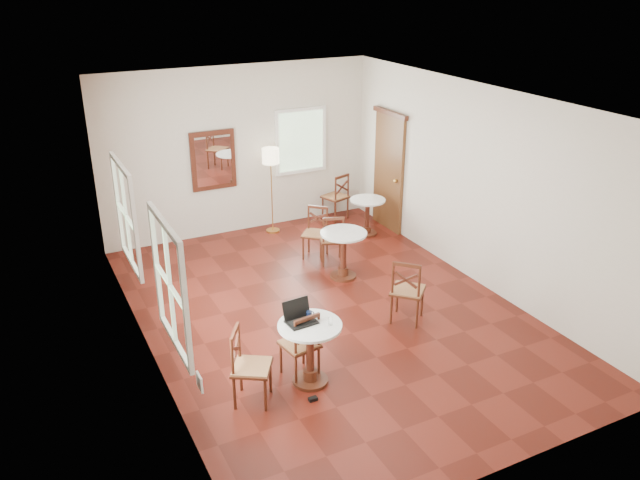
# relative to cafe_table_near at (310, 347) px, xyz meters

# --- Properties ---
(ground) EXTENTS (7.00, 7.00, 0.00)m
(ground) POSITION_rel_cafe_table_near_xyz_m (0.97, 1.37, -0.48)
(ground) COLOR #56170E
(ground) RESTS_ON ground
(room_shell) EXTENTS (5.02, 7.02, 3.01)m
(room_shell) POSITION_rel_cafe_table_near_xyz_m (0.91, 1.64, 1.40)
(room_shell) COLOR beige
(room_shell) RESTS_ON ground
(cafe_table_near) EXTENTS (0.74, 0.74, 0.78)m
(cafe_table_near) POSITION_rel_cafe_table_near_xyz_m (0.00, 0.00, 0.00)
(cafe_table_near) COLOR #4A2112
(cafe_table_near) RESTS_ON ground
(cafe_table_mid) EXTENTS (0.72, 0.72, 0.76)m
(cafe_table_mid) POSITION_rel_cafe_table_near_xyz_m (1.67, 2.26, -0.01)
(cafe_table_mid) COLOR #4A2112
(cafe_table_mid) RESTS_ON ground
(cafe_table_back) EXTENTS (0.64, 0.64, 0.67)m
(cafe_table_back) POSITION_rel_cafe_table_near_xyz_m (2.91, 3.62, -0.07)
(cafe_table_back) COLOR #4A2112
(cafe_table_back) RESTS_ON ground
(chair_near_a) EXTENTS (0.46, 0.46, 0.87)m
(chair_near_a) POSITION_rel_cafe_table_near_xyz_m (-0.04, 0.17, -0.05)
(chair_near_a) COLOR #4A2112
(chair_near_a) RESTS_ON ground
(chair_near_b) EXTENTS (0.58, 0.58, 0.91)m
(chair_near_b) POSITION_rel_cafe_table_near_xyz_m (-0.75, -0.01, -0.03)
(chair_near_b) COLOR #4A2112
(chair_near_b) RESTS_ON ground
(chair_mid_a) EXTENTS (0.50, 0.50, 0.86)m
(chair_mid_a) POSITION_rel_cafe_table_near_xyz_m (1.77, 2.81, -0.06)
(chair_mid_a) COLOR #4A2112
(chair_mid_a) RESTS_ON ground
(chair_mid_b) EXTENTS (0.62, 0.62, 0.94)m
(chair_mid_b) POSITION_rel_cafe_table_near_xyz_m (1.81, 0.68, -0.01)
(chair_mid_b) COLOR #4A2112
(chair_mid_b) RESTS_ON ground
(chair_back_a) EXTENTS (0.53, 0.53, 0.91)m
(chair_back_a) POSITION_rel_cafe_table_near_xyz_m (2.78, 4.56, -0.03)
(chair_back_a) COLOR #4A2112
(chair_back_a) RESTS_ON ground
(chair_back_b) EXTENTS (0.56, 0.56, 0.86)m
(chair_back_b) POSITION_rel_cafe_table_near_xyz_m (1.64, 3.17, -0.06)
(chair_back_b) COLOR #4A2112
(chair_back_b) RESTS_ON ground
(floor_lamp) EXTENTS (0.31, 0.31, 1.57)m
(floor_lamp) POSITION_rel_cafe_table_near_xyz_m (1.43, 4.52, 0.85)
(floor_lamp) COLOR #BF8C3F
(floor_lamp) RESTS_ON ground
(laptop) EXTENTS (0.36, 0.31, 0.24)m
(laptop) POSITION_rel_cafe_table_near_xyz_m (-0.08, 0.12, 0.36)
(laptop) COLOR black
(laptop) RESTS_ON cafe_table_near
(mouse) EXTENTS (0.12, 0.09, 0.04)m
(mouse) POSITION_rel_cafe_table_near_xyz_m (0.05, 0.03, 0.32)
(mouse) COLOR black
(mouse) RESTS_ON cafe_table_near
(navy_mug) EXTENTS (0.10, 0.06, 0.08)m
(navy_mug) POSITION_rel_cafe_table_near_xyz_m (0.07, 0.15, 0.34)
(navy_mug) COLOR black
(navy_mug) RESTS_ON cafe_table_near
(water_glass) EXTENTS (0.06, 0.06, 0.10)m
(water_glass) POSITION_rel_cafe_table_near_xyz_m (0.20, -0.12, 0.35)
(water_glass) COLOR white
(water_glass) RESTS_ON cafe_table_near
(power_adapter) EXTENTS (0.10, 0.06, 0.04)m
(power_adapter) POSITION_rel_cafe_table_near_xyz_m (-0.13, -0.33, -0.46)
(power_adapter) COLOR black
(power_adapter) RESTS_ON ground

